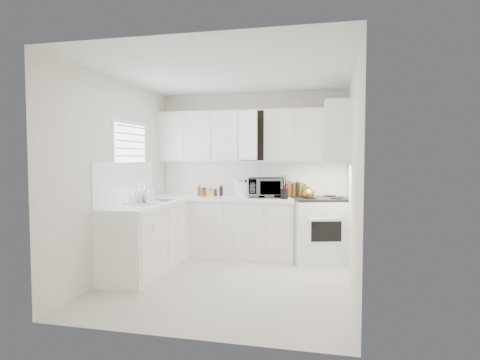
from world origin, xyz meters
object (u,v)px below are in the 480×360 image
(stove, at_px, (320,221))
(tea_kettle, at_px, (308,193))
(microwave, at_px, (266,185))
(utensil_crock, at_px, (284,187))
(dish_rack, at_px, (142,196))
(rice_cooker, at_px, (246,188))

(stove, distance_m, tea_kettle, 0.49)
(microwave, distance_m, utensil_crock, 0.38)
(utensil_crock, height_order, dish_rack, utensil_crock)
(microwave, height_order, rice_cooker, microwave)
(stove, xyz_separation_m, dish_rack, (-2.29, -1.24, 0.44))
(tea_kettle, xyz_separation_m, dish_rack, (-2.11, -1.08, 0.01))
(utensil_crock, relative_size, dish_rack, 0.94)
(stove, height_order, microwave, microwave)
(tea_kettle, relative_size, rice_cooker, 0.86)
(stove, height_order, utensil_crock, utensil_crock)
(rice_cooker, distance_m, utensil_crock, 0.65)
(tea_kettle, distance_m, utensil_crock, 0.36)
(microwave, xyz_separation_m, utensil_crock, (0.31, -0.22, 0.00))
(microwave, bearing_deg, tea_kettle, -31.91)
(stove, height_order, rice_cooker, stove)
(stove, bearing_deg, microwave, 159.83)
(utensil_crock, bearing_deg, stove, 16.80)
(rice_cooker, height_order, dish_rack, rice_cooker)
(stove, xyz_separation_m, rice_cooker, (-1.15, 0.02, 0.46))
(tea_kettle, relative_size, dish_rack, 0.58)
(utensil_crock, bearing_deg, microwave, 145.45)
(tea_kettle, distance_m, microwave, 0.70)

